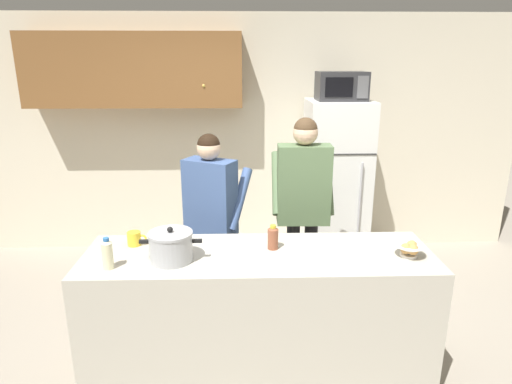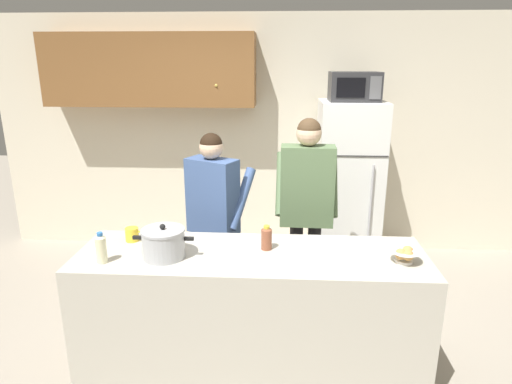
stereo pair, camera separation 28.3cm
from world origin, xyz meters
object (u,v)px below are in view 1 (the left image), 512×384
person_near_pot (211,208)px  cooking_pot (171,246)px  refrigerator (336,183)px  person_by_sink (303,194)px  bread_bowl (409,249)px  microwave (341,86)px  bottle_mid_counter (273,237)px  coffee_mug (135,239)px  bottle_near_edge (107,254)px

person_near_pot → cooking_pot: (-0.19, -0.82, 0.03)m
refrigerator → person_near_pot: 1.67m
person_by_sink → bread_bowl: person_by_sink is taller
microwave → bottle_mid_counter: bearing=-114.2°
person_by_sink → coffee_mug: 1.40m
refrigerator → cooking_pot: 2.41m
person_near_pot → bottle_near_edge: size_ratio=7.93×
coffee_mug → bottle_near_edge: bottle_near_edge is taller
microwave → bottle_mid_counter: (-0.79, -1.76, -0.87)m
person_by_sink → coffee_mug: (-1.23, -0.67, -0.09)m
person_near_pot → person_by_sink: size_ratio=0.94×
person_near_pot → person_by_sink: bearing=7.1°
person_near_pot → bottle_near_edge: (-0.56, -0.92, 0.04)m
bread_bowl → refrigerator: bearing=92.1°
cooking_pot → bread_bowl: size_ratio=1.97×
bottle_mid_counter → bread_bowl: bearing=-10.2°
bottle_mid_counter → bottle_near_edge: bearing=-165.5°
microwave → person_by_sink: (-0.49, -1.00, -0.81)m
refrigerator → person_by_sink: bearing=-115.4°
microwave → person_near_pot: (-1.24, -1.10, -0.89)m
bottle_near_edge → person_near_pot: bearing=58.9°
person_near_pot → coffee_mug: (-0.48, -0.57, -0.01)m
microwave → bottle_mid_counter: 2.11m
microwave → bread_bowl: 2.11m
coffee_mug → microwave: bearing=44.2°
microwave → bottle_near_edge: bearing=-131.7°
refrigerator → microwave: bearing=-89.9°
coffee_mug → bottle_mid_counter: bottle_mid_counter is taller
coffee_mug → bottle_near_edge: bearing=-102.4°
bread_bowl → bottle_near_edge: bottle_near_edge is taller
person_by_sink → coffee_mug: size_ratio=12.93×
microwave → bread_bowl: (0.07, -1.91, -0.90)m
person_by_sink → person_near_pot: bearing=-172.9°
refrigerator → person_by_sink: (-0.49, -1.02, 0.20)m
coffee_mug → bottle_mid_counter: bearing=-5.3°
person_by_sink → bread_bowl: bearing=-58.5°
refrigerator → bottle_near_edge: bearing=-131.4°
cooking_pot → bottle_mid_counter: cooking_pot is taller
person_near_pot → coffee_mug: person_near_pot is taller
microwave → person_near_pot: bearing=-138.5°
cooking_pot → bread_bowl: cooking_pot is taller
bottle_near_edge → bottle_mid_counter: bottle_near_edge is taller
person_by_sink → coffee_mug: person_by_sink is taller
microwave → bottle_mid_counter: microwave is taller
refrigerator → bread_bowl: size_ratio=8.81×
refrigerator → cooking_pot: (-1.43, -1.94, 0.15)m
person_by_sink → cooking_pot: person_by_sink is taller
cooking_pot → bottle_near_edge: 0.38m
person_near_pot → person_by_sink: (0.75, 0.09, 0.08)m
microwave → bread_bowl: size_ratio=2.44×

